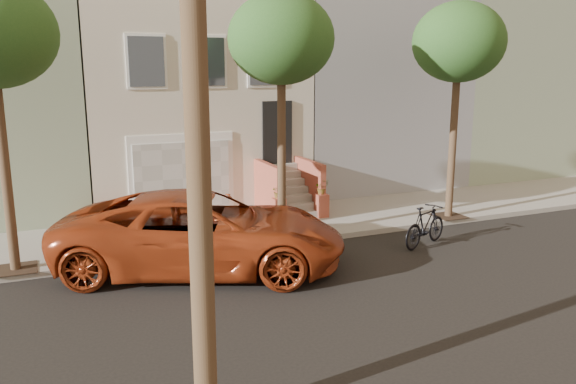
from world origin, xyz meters
name	(u,v)px	position (x,y,z in m)	size (l,w,h in m)	color
ground	(310,301)	(0.00, 0.00, 0.00)	(90.00, 90.00, 0.00)	black
sidewalk	(230,229)	(0.00, 5.35, 0.07)	(40.00, 3.70, 0.15)	gray
house_row	(180,94)	(0.00, 11.19, 3.64)	(33.10, 11.70, 7.00)	beige
tree_mid	(281,40)	(1.00, 3.90, 5.26)	(2.70, 2.57, 6.30)	#2D2116
tree_right	(459,44)	(6.50, 3.90, 5.26)	(2.70, 2.57, 6.30)	#2D2116
pickup_truck	(202,232)	(-1.50, 2.64, 0.91)	(3.01, 6.53, 1.82)	maroon
motorcycle	(425,226)	(4.33, 2.12, 0.55)	(0.51, 1.82, 1.09)	black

